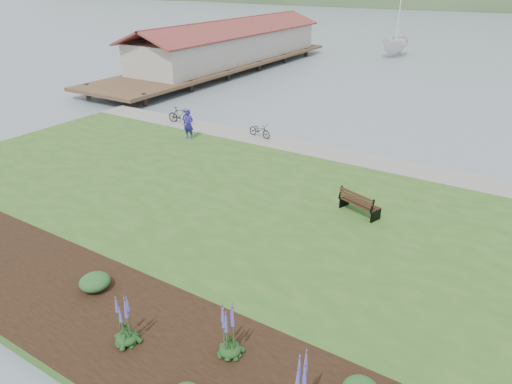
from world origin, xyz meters
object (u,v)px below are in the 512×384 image
Objects in this scene: park_bench at (358,203)px; sailboat at (394,56)px; person at (188,122)px; bicycle_a at (260,130)px.

sailboat reaches higher than park_bench.
person is 41.61m from sailboat.
person reaches higher than bicycle_a.
bicycle_a is at bearing -82.93° from sailboat.
park_bench reaches higher than bicycle_a.
park_bench is 0.89× the size of person.
park_bench is at bearing -31.61° from person.
person is at bearing 136.30° from bicycle_a.
person is at bearing -178.10° from park_bench.
person is 0.07× the size of sailboat.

